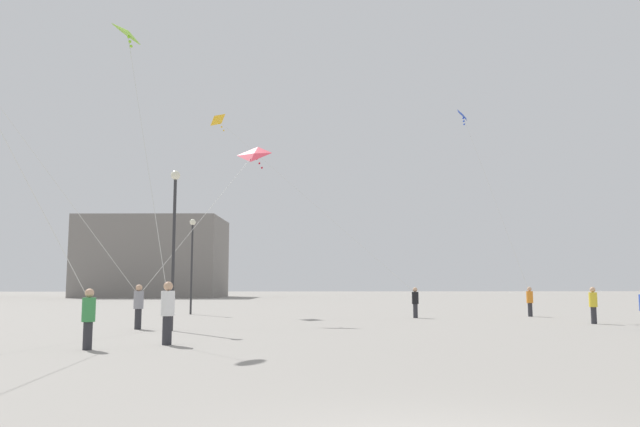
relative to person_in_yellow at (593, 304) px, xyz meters
name	(u,v)px	position (x,y,z in m)	size (l,w,h in m)	color
person_in_yellow	(593,304)	(0.00, 0.00, 0.00)	(0.35, 0.35, 1.62)	#2D2D33
person_in_orange	(530,300)	(-0.28, 6.31, -0.01)	(0.35, 0.35, 1.60)	#2D2D33
person_in_black	(415,301)	(-6.79, 5.31, -0.02)	(0.34, 0.34, 1.58)	#2D2D33
person_in_green	(88,316)	(-18.93, -9.67, 0.00)	(0.35, 0.35, 1.62)	#2D2D33
person_in_white	(168,310)	(-17.06, -8.46, 0.10)	(0.39, 0.39, 1.81)	#2D2D33
person_in_grey	(138,305)	(-19.31, -2.08, 0.06)	(0.38, 0.38, 1.73)	#2D2D33
kite_amber_delta	(222,124)	(-17.53, 11.60, 10.89)	(11.52, 7.18, 11.10)	yellow
kite_lime_diamond	(128,34)	(-19.15, -5.86, 9.44)	(2.72, 3.30, 9.49)	#8CD12D
kite_cobalt_delta	(465,120)	(-3.50, 6.58, 10.01)	(3.79, 1.07, 10.21)	blue
kite_crimson_delta	(253,156)	(-15.21, 3.16, 7.09)	(4.92, 5.89, 7.16)	red
building_centre_hall	(154,258)	(-31.15, 59.76, 4.52)	(19.53, 14.02, 10.81)	gray
lamppost_east	(174,225)	(-17.88, -2.94, 3.08)	(0.36, 0.36, 6.09)	#2D2D30
lamppost_west	(192,251)	(-19.00, 10.00, 2.79)	(0.36, 0.36, 5.57)	#2D2D30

